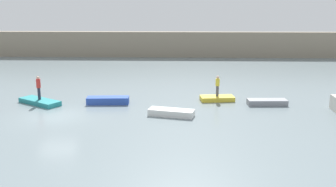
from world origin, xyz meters
TOP-DOWN VIEW (x-y plane):
  - ground_plane at (0.00, 0.00)m, footprint 120.00×120.00m
  - embankment_wall at (0.00, 28.88)m, footprint 80.00×1.20m
  - rowboat_teal at (-2.31, 3.27)m, footprint 3.71×3.03m
  - rowboat_blue at (2.93, 3.47)m, footprint 3.25×1.11m
  - rowboat_white at (7.89, 0.42)m, footprint 3.30×1.76m
  - rowboat_yellow at (11.45, 4.69)m, footprint 2.76×1.54m
  - rowboat_grey at (15.14, 3.52)m, footprint 3.01×1.13m
  - person_yellow_shirt at (11.45, 4.69)m, footprint 0.32×0.32m
  - person_red_shirt at (-2.31, 3.27)m, footprint 0.32×0.32m

SIDE VIEW (x-z plane):
  - ground_plane at x=0.00m, z-range 0.00..0.00m
  - rowboat_teal at x=-2.31m, z-range 0.00..0.35m
  - rowboat_yellow at x=11.45m, z-range 0.00..0.36m
  - rowboat_grey at x=15.14m, z-range 0.00..0.42m
  - rowboat_white at x=7.89m, z-range 0.00..0.46m
  - rowboat_blue at x=2.93m, z-range 0.00..0.54m
  - person_yellow_shirt at x=11.45m, z-range 0.45..2.10m
  - person_red_shirt at x=-2.31m, z-range 0.46..2.29m
  - embankment_wall at x=0.00m, z-range 0.00..3.49m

